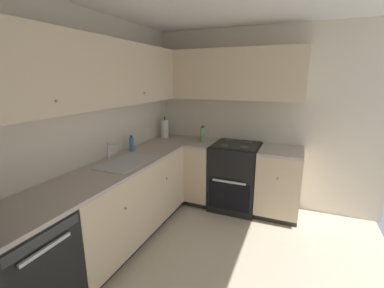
{
  "coord_description": "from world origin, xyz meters",
  "views": [
    {
      "loc": [
        -1.76,
        -0.49,
        1.79
      ],
      "look_at": [
        1.01,
        0.67,
        1.03
      ],
      "focal_mm": 24.4,
      "sensor_mm": 36.0,
      "label": 1
    }
  ],
  "objects_px": {
    "dishwasher": "(20,277)",
    "oven_range": "(235,176)",
    "oil_bottle": "(203,134)",
    "soap_bottle": "(132,144)",
    "paper_towel_roll": "(165,129)"
  },
  "relations": [
    {
      "from": "dishwasher",
      "to": "oven_range",
      "type": "distance_m",
      "value": 2.61
    },
    {
      "from": "dishwasher",
      "to": "oil_bottle",
      "type": "xyz_separation_m",
      "value": [
        2.42,
        -0.46,
        0.58
      ]
    },
    {
      "from": "soap_bottle",
      "to": "oven_range",
      "type": "bearing_deg",
      "value": -54.38
    },
    {
      "from": "oil_bottle",
      "to": "paper_towel_roll",
      "type": "bearing_deg",
      "value": 86.79
    },
    {
      "from": "oven_range",
      "to": "oil_bottle",
      "type": "xyz_separation_m",
      "value": [
        -0.02,
        0.48,
        0.55
      ]
    },
    {
      "from": "dishwasher",
      "to": "oil_bottle",
      "type": "relative_size",
      "value": 3.77
    },
    {
      "from": "oven_range",
      "to": "paper_towel_roll",
      "type": "distance_m",
      "value": 1.25
    },
    {
      "from": "dishwasher",
      "to": "paper_towel_roll",
      "type": "bearing_deg",
      "value": 3.75
    },
    {
      "from": "soap_bottle",
      "to": "oil_bottle",
      "type": "distance_m",
      "value": 1.02
    },
    {
      "from": "paper_towel_roll",
      "to": "oil_bottle",
      "type": "relative_size",
      "value": 1.43
    },
    {
      "from": "dishwasher",
      "to": "soap_bottle",
      "type": "xyz_separation_m",
      "value": [
        1.63,
        0.18,
        0.56
      ]
    },
    {
      "from": "soap_bottle",
      "to": "oil_bottle",
      "type": "xyz_separation_m",
      "value": [
        0.79,
        -0.64,
        0.02
      ]
    },
    {
      "from": "dishwasher",
      "to": "paper_towel_roll",
      "type": "distance_m",
      "value": 2.53
    },
    {
      "from": "paper_towel_roll",
      "to": "oil_bottle",
      "type": "xyz_separation_m",
      "value": [
        -0.03,
        -0.62,
        -0.03
      ]
    },
    {
      "from": "oven_range",
      "to": "soap_bottle",
      "type": "xyz_separation_m",
      "value": [
        -0.81,
        1.13,
        0.53
      ]
    }
  ]
}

